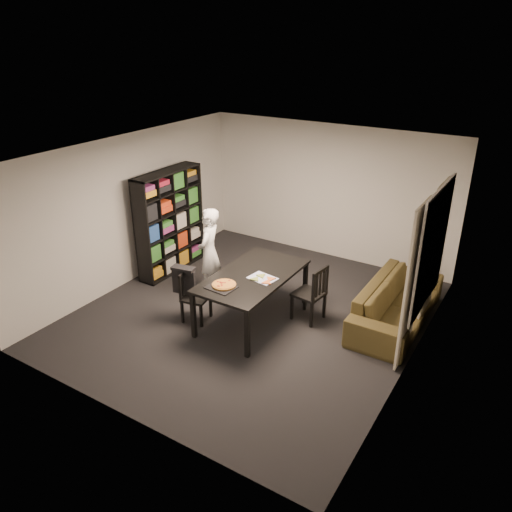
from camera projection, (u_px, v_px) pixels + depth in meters
The scene contains 16 objects.
room at pixel (252, 239), 7.47m from camera, with size 5.01×5.51×2.61m.
window_pane at pixel (433, 248), 6.66m from camera, with size 0.02×1.40×1.60m, color black.
window_frame at pixel (433, 248), 6.66m from camera, with size 0.03×1.52×1.72m, color white.
curtain_left at pixel (412, 285), 6.45m from camera, with size 0.03×0.70×2.25m, color beige.
curtain_right at pixel (433, 257), 7.25m from camera, with size 0.03×0.70×2.25m, color beige.
bookshelf at pixel (170, 222), 9.11m from camera, with size 0.35×1.50×1.90m, color black.
dining_table at pixel (253, 279), 7.58m from camera, with size 1.04×1.87×0.78m.
chair_left at pixel (191, 292), 7.68m from camera, with size 0.44×0.44×0.82m.
chair_right at pixel (314, 291), 7.62m from camera, with size 0.48×0.48×0.92m.
draped_jacket at pixel (184, 279), 7.63m from camera, with size 0.39×0.22×0.45m.
person at pixel (209, 252), 8.32m from camera, with size 0.56×0.37×1.53m, color white.
baking_tray at pixel (221, 287), 7.17m from camera, with size 0.40×0.32×0.01m, color black.
pepperoni_pizza at pixel (224, 285), 7.20m from camera, with size 0.35×0.35×0.03m.
kitchen_towel at pixel (262, 278), 7.43m from camera, with size 0.40×0.30×0.01m, color silver.
pizza_slices at pixel (263, 279), 7.39m from camera, with size 0.37×0.31×0.01m, color #BA8D3A, non-canonical shape.
sofa at pixel (397, 303), 7.68m from camera, with size 2.23×0.87×0.65m, color #43321A.
Camera 1 is at (3.68, -5.83, 4.19)m, focal length 35.00 mm.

